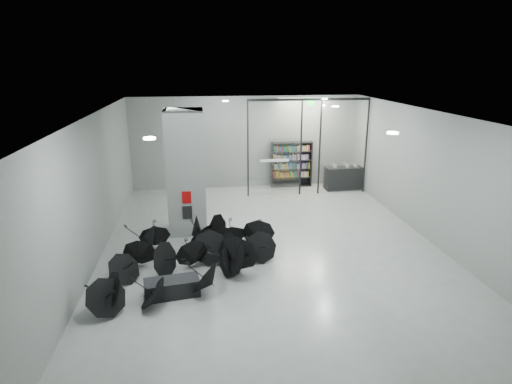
{
  "coord_description": "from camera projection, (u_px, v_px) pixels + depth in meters",
  "views": [
    {
      "loc": [
        -2.03,
        -11.51,
        5.41
      ],
      "look_at": [
        -0.3,
        1.5,
        1.4
      ],
      "focal_mm": 30.09,
      "sensor_mm": 36.0,
      "label": 1
    }
  ],
  "objects": [
    {
      "name": "room",
      "position": [
        274.0,
        158.0,
        11.92
      ],
      "size": [
        14.0,
        14.02,
        4.01
      ],
      "color": "gray",
      "rests_on": "ground"
    },
    {
      "name": "shop_counter",
      "position": [
        344.0,
        178.0,
        18.82
      ],
      "size": [
        1.67,
        0.74,
        0.98
      ],
      "primitive_type": "cube",
      "rotation": [
        0.0,
        0.0,
        0.05
      ],
      "color": "black",
      "rests_on": "ground"
    },
    {
      "name": "umbrella_cluster",
      "position": [
        198.0,
        256.0,
        11.69
      ],
      "size": [
        5.12,
        4.67,
        1.31
      ],
      "color": "black",
      "rests_on": "ground"
    },
    {
      "name": "bench",
      "position": [
        172.0,
        287.0,
        10.29
      ],
      "size": [
        1.37,
        0.75,
        0.42
      ],
      "primitive_type": "cube",
      "rotation": [
        0.0,
        0.0,
        0.15
      ],
      "color": "black",
      "rests_on": "ground"
    },
    {
      "name": "bookshelf",
      "position": [
        291.0,
        164.0,
        19.11
      ],
      "size": [
        1.83,
        0.39,
        2.01
      ],
      "primitive_type": null,
      "rotation": [
        0.0,
        0.0,
        -0.01
      ],
      "color": "black",
      "rests_on": "ground"
    },
    {
      "name": "exit_sign",
      "position": [
        311.0,
        103.0,
        16.96
      ],
      "size": [
        0.3,
        0.06,
        0.15
      ],
      "primitive_type": "cube",
      "color": "#0CE533",
      "rests_on": "room"
    },
    {
      "name": "column",
      "position": [
        186.0,
        172.0,
        13.74
      ],
      "size": [
        1.2,
        1.2,
        4.0
      ],
      "primitive_type": "cube",
      "color": "slate",
      "rests_on": "ground"
    },
    {
      "name": "info_panel",
      "position": [
        187.0,
        212.0,
        13.49
      ],
      "size": [
        0.3,
        0.03,
        0.42
      ],
      "primitive_type": "cube",
      "color": "black",
      "rests_on": "column"
    },
    {
      "name": "fire_cabinet",
      "position": [
        187.0,
        197.0,
        13.35
      ],
      "size": [
        0.28,
        0.04,
        0.38
      ],
      "primitive_type": "cube",
      "color": "#A50A07",
      "rests_on": "column"
    },
    {
      "name": "glass_partition",
      "position": [
        308.0,
        143.0,
        17.63
      ],
      "size": [
        5.06,
        0.08,
        4.0
      ],
      "color": "silver",
      "rests_on": "ground"
    }
  ]
}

